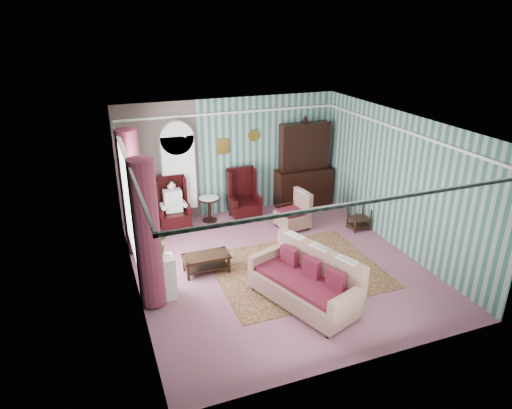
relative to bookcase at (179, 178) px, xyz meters
name	(u,v)px	position (x,y,z in m)	size (l,w,h in m)	color
floor	(277,266)	(1.35, -2.84, -1.12)	(6.00, 6.00, 0.00)	#9A596B
room_shell	(245,172)	(0.73, -2.66, 0.89)	(5.53, 6.02, 2.91)	#36635F
bookcase	(179,178)	(0.00, 0.00, 0.00)	(0.80, 0.28, 2.24)	white
dresser_hutch	(304,162)	(3.25, -0.12, 0.06)	(1.50, 0.56, 2.36)	black
wingback_left	(173,204)	(-0.25, -0.39, -0.50)	(0.76, 0.80, 1.25)	black
wingback_right	(244,195)	(1.50, -0.39, -0.50)	(0.76, 0.80, 1.25)	black
seated_woman	(173,206)	(-0.25, -0.39, -0.53)	(0.44, 0.40, 1.18)	silver
round_side_table	(209,209)	(0.65, -0.24, -0.82)	(0.50, 0.50, 0.60)	black
nest_table	(359,219)	(3.82, -1.94, -0.85)	(0.45, 0.38, 0.54)	black
plant_stand	(159,278)	(-1.05, -3.14, -0.72)	(0.55, 0.35, 0.80)	silver
rug	(297,270)	(1.65, -3.14, -1.11)	(3.20, 2.60, 0.01)	#4E231A
sofa	(304,279)	(1.25, -4.21, -0.63)	(2.02, 0.94, 0.98)	beige
floral_armchair	(293,209)	(2.37, -1.34, -0.64)	(0.74, 0.86, 0.97)	#B5AA8C
coffee_table	(206,263)	(-0.05, -2.56, -0.93)	(0.92, 0.47, 0.37)	black
potted_plant_a	(151,251)	(-1.16, -3.22, -0.11)	(0.38, 0.33, 0.42)	#1F5119
potted_plant_b	(160,243)	(-0.96, -3.00, -0.10)	(0.24, 0.20, 0.45)	#224E18
potted_plant_c	(152,247)	(-1.13, -3.08, -0.11)	(0.24, 0.24, 0.42)	#1A4917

